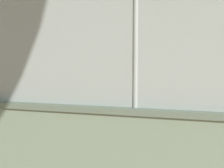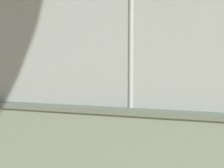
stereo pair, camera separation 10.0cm
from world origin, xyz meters
name	(u,v)px [view 1 (the left image)]	position (x,y,z in m)	size (l,w,h in m)	color
ground_plane	(157,100)	(0.00, 0.00, 0.00)	(260.00, 260.00, 0.00)	tan
perimeter_wall	(30,158)	(0.31, 12.14, 0.85)	(28.77, 1.21, 1.68)	slate
fence_panel_on_wall	(27,21)	(0.31, 12.14, 2.82)	(28.26, 0.94, 2.30)	gray
player_baseline_waiting	(175,89)	(-1.12, 3.02, 0.91)	(0.73, 1.20, 1.55)	#591919
player_near_wall_returning	(109,78)	(2.97, -1.66, 0.94)	(0.90, 0.96, 1.60)	#591919
player_foreground_swinging	(128,97)	(0.26, 5.73, 0.89)	(1.24, 0.71, 1.52)	navy
sports_ball	(166,120)	(-1.00, 5.19, 0.08)	(0.15, 0.15, 0.15)	white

